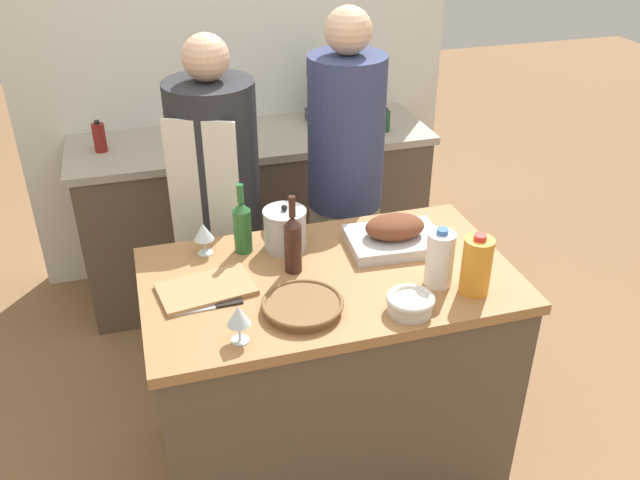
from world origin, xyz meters
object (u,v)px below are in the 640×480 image
stock_pot (285,229)px  person_cook_guest (345,178)px  wicker_basket (303,305)px  condiment_bottle_short (385,121)px  wine_glass_right (204,232)px  roasting_pan (394,234)px  wine_glass_left (238,316)px  wine_bottle_green (242,225)px  cutting_board (206,289)px  person_cook_aproned (218,204)px  knife_chef (209,307)px  juice_jug (476,266)px  mixing_bowl (410,303)px  condiment_bottle_extra (182,134)px  wine_bottle_dark (293,242)px  milk_jug (440,259)px  stand_mixer (324,96)px  condiment_bottle_tall (99,137)px

stock_pot → person_cook_guest: 0.63m
wicker_basket → condiment_bottle_short: 1.71m
wicker_basket → stock_pot: bearing=84.2°
wine_glass_right → stock_pot: bearing=-7.8°
roasting_pan → wine_glass_left: (-0.67, -0.41, 0.04)m
wine_bottle_green → wine_glass_right: 0.15m
person_cook_guest → stock_pot: bearing=-140.9°
cutting_board → wine_glass_right: bearing=82.7°
wine_bottle_green → person_cook_aproned: size_ratio=0.17×
stock_pot → knife_chef: stock_pot is taller
juice_jug → person_cook_aproned: 1.22m
mixing_bowl → cutting_board: bearing=154.0°
wine_glass_right → condiment_bottle_extra: bearing=88.0°
wine_bottle_dark → wicker_basket: bearing=-97.3°
milk_jug → wine_glass_right: size_ratio=1.74×
milk_jug → wine_glass_left: 0.73m
cutting_board → person_cook_aproned: bearing=78.3°
milk_jug → condiment_bottle_extra: milk_jug is taller
knife_chef → condiment_bottle_short: size_ratio=1.89×
stand_mixer → condiment_bottle_short: size_ratio=2.66×
knife_chef → person_cook_guest: size_ratio=0.14×
wicker_basket → stand_mixer: stand_mixer is taller
cutting_board → condiment_bottle_tall: (-0.34, 1.41, 0.06)m
wine_bottle_green → cutting_board: bearing=-127.1°
cutting_board → person_cook_aproned: (0.15, 0.70, -0.03)m
person_cook_guest → condiment_bottle_extra: bearing=122.9°
stock_pot → condiment_bottle_tall: (-0.67, 1.20, -0.01)m
wine_glass_left → condiment_bottle_extra: bearing=89.7°
knife_chef → person_cook_aproned: (0.15, 0.80, -0.03)m
milk_jug → wicker_basket: bearing=-177.4°
person_cook_aproned → wicker_basket: bearing=-57.3°
juice_jug → knife_chef: (-0.89, 0.16, -0.10)m
wine_glass_right → condiment_bottle_short: wine_glass_right is taller
mixing_bowl → milk_jug: size_ratio=0.74×
milk_jug → condiment_bottle_extra: (-0.72, 1.56, -0.05)m
wine_glass_left → condiment_bottle_short: size_ratio=0.99×
roasting_pan → juice_jug: 0.40m
juice_jug → condiment_bottle_tall: size_ratio=1.38×
juice_jug → stand_mixer: bearing=90.4°
cutting_board → person_cook_aproned: size_ratio=0.21×
cutting_board → person_cook_aproned: person_cook_aproned is taller
wine_glass_left → person_cook_aproned: person_cook_aproned is taller
stock_pot → mixing_bowl: stock_pot is taller
stock_pot → stand_mixer: (0.54, 1.31, 0.06)m
mixing_bowl → wine_bottle_dark: bearing=131.1°
wine_glass_left → stock_pot: bearing=62.3°
cutting_board → condiment_bottle_extra: condiment_bottle_extra is taller
juice_jug → milk_jug: size_ratio=1.02×
wicker_basket → cutting_board: wicker_basket is taller
condiment_bottle_tall → wicker_basket: bearing=-68.8°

